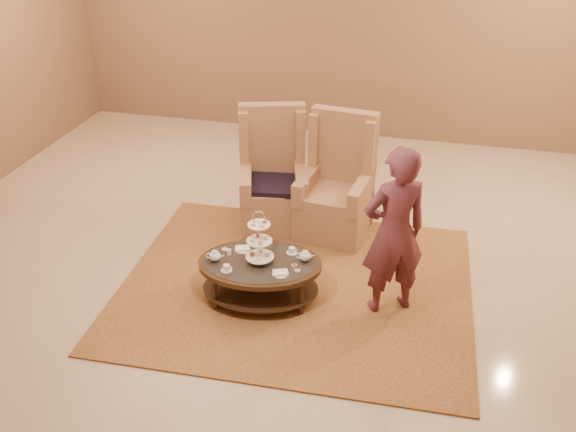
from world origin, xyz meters
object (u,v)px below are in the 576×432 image
(tea_table, at_px, (260,269))
(armchair_right, at_px, (337,194))
(armchair_left, at_px, (273,186))
(person, at_px, (394,233))

(tea_table, height_order, armchair_right, armchair_right)
(armchair_left, bearing_deg, armchair_right, -15.81)
(tea_table, xyz_separation_m, armchair_left, (-0.25, 1.41, 0.10))
(armchair_right, bearing_deg, tea_table, -100.48)
(tea_table, distance_m, armchair_left, 1.44)
(armchair_right, xyz_separation_m, person, (0.70, -1.26, 0.35))
(armchair_right, bearing_deg, person, -54.22)
(tea_table, distance_m, armchair_right, 1.49)
(armchair_left, xyz_separation_m, person, (1.40, -1.26, 0.35))
(tea_table, height_order, person, person)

